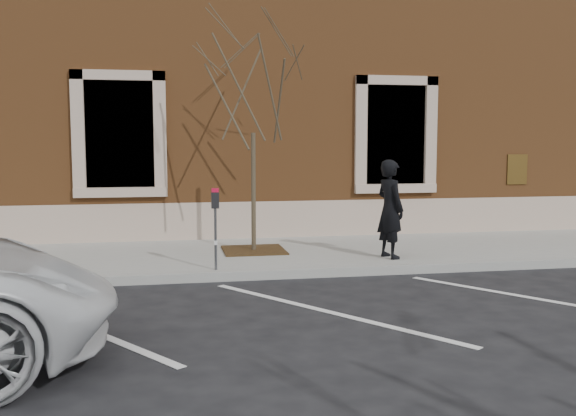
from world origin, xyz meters
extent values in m
plane|color=#28282B|center=(0.00, 0.00, 0.00)|extent=(120.00, 120.00, 0.00)
cube|color=#AAA7A0|center=(0.00, 1.75, 0.07)|extent=(40.00, 3.50, 0.15)
cube|color=#9E9E99|center=(0.00, -0.05, 0.07)|extent=(40.00, 0.12, 0.15)
cube|color=brown|center=(0.00, 7.75, 4.00)|extent=(40.00, 8.50, 8.00)
cube|color=tan|center=(0.00, 3.53, 0.55)|extent=(40.00, 0.06, 0.80)
cube|color=black|center=(-3.00, 3.65, 2.40)|extent=(1.40, 0.30, 2.20)
cube|color=tan|center=(-3.00, 3.48, 1.20)|extent=(1.90, 0.20, 0.20)
cube|color=black|center=(3.00, 3.65, 2.40)|extent=(1.40, 0.30, 2.20)
cube|color=tan|center=(3.00, 3.48, 1.20)|extent=(1.90, 0.20, 0.20)
imported|color=black|center=(1.89, 0.68, 1.04)|extent=(0.59, 0.74, 1.78)
cylinder|color=#595B60|center=(-1.29, 0.13, 0.66)|extent=(0.04, 0.04, 1.02)
cube|color=black|center=(-1.29, 0.13, 1.30)|extent=(0.12, 0.09, 0.26)
cube|color=red|center=(-1.29, 0.13, 1.46)|extent=(0.11, 0.09, 0.06)
cube|color=white|center=(-1.29, 0.09, 0.61)|extent=(0.05, 0.00, 0.07)
cube|color=#452F16|center=(-0.43, 1.85, 0.16)|extent=(1.18, 1.18, 0.03)
cylinder|color=#473D2B|center=(-0.43, 1.85, 1.28)|extent=(0.09, 0.09, 2.26)
camera|label=1|loc=(-2.05, -10.25, 2.24)|focal=40.00mm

